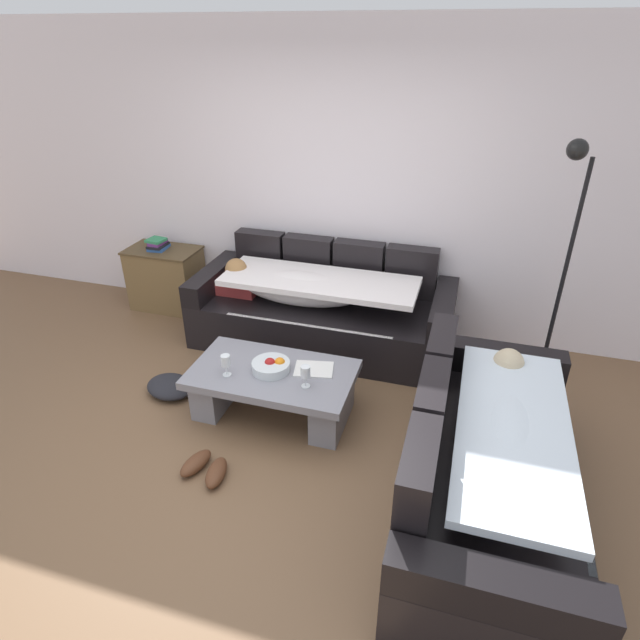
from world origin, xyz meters
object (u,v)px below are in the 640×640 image
(coffee_table, at_px, (273,387))
(open_magazine, at_px, (314,369))
(fruit_bowl, at_px, (272,366))
(crumpled_garment, at_px, (170,387))
(floor_lamp, at_px, (562,257))
(wine_glass_near_left, at_px, (226,362))
(couch_near_window, at_px, (487,466))
(wine_glass_near_right, at_px, (306,373))
(couch_along_wall, at_px, (319,309))
(side_cabinet, at_px, (166,278))
(book_stack_on_cabinet, at_px, (158,244))
(pair_of_shoes, at_px, (206,468))

(coffee_table, relative_size, open_magazine, 4.29)
(fruit_bowl, relative_size, crumpled_garment, 0.70)
(coffee_table, relative_size, floor_lamp, 0.62)
(wine_glass_near_left, bearing_deg, crumpled_garment, 167.52)
(couch_near_window, relative_size, wine_glass_near_right, 12.13)
(couch_along_wall, xyz_separation_m, couch_near_window, (1.52, -1.60, 0.00))
(coffee_table, xyz_separation_m, open_magazine, (0.29, 0.10, 0.15))
(side_cabinet, xyz_separation_m, crumpled_garment, (0.81, -1.35, -0.26))
(couch_along_wall, relative_size, crumpled_garment, 5.79)
(couch_near_window, relative_size, floor_lamp, 1.03)
(couch_near_window, xyz_separation_m, book_stack_on_cabinet, (-3.27, 1.83, 0.35))
(couch_along_wall, xyz_separation_m, wine_glass_near_left, (-0.31, -1.26, 0.16))
(book_stack_on_cabinet, distance_m, pair_of_shoes, 2.65)
(fruit_bowl, bearing_deg, wine_glass_near_right, -21.05)
(couch_near_window, height_order, floor_lamp, floor_lamp)
(wine_glass_near_left, bearing_deg, coffee_table, 25.97)
(pair_of_shoes, bearing_deg, couch_near_window, 7.68)
(couch_along_wall, bearing_deg, crumpled_garment, -128.75)
(wine_glass_near_right, relative_size, side_cabinet, 0.23)
(couch_near_window, relative_size, side_cabinet, 2.80)
(wine_glass_near_right, distance_m, side_cabinet, 2.47)
(couch_along_wall, bearing_deg, coffee_table, -90.82)
(wine_glass_near_left, xyz_separation_m, floor_lamp, (2.20, 1.14, 0.62))
(fruit_bowl, distance_m, side_cabinet, 2.16)
(coffee_table, distance_m, wine_glass_near_right, 0.41)
(side_cabinet, bearing_deg, pair_of_shoes, -53.91)
(couch_near_window, bearing_deg, pair_of_shoes, 97.68)
(wine_glass_near_right, height_order, floor_lamp, floor_lamp)
(fruit_bowl, bearing_deg, crumpled_garment, -178.86)
(floor_lamp, bearing_deg, book_stack_on_cabinet, 174.61)
(open_magazine, xyz_separation_m, book_stack_on_cabinet, (-2.03, 1.24, 0.30))
(wine_glass_near_left, bearing_deg, book_stack_on_cabinet, 134.32)
(couch_along_wall, distance_m, floor_lamp, 2.05)
(fruit_bowl, xyz_separation_m, side_cabinet, (-1.70, 1.34, -0.10))
(book_stack_on_cabinet, relative_size, crumpled_garment, 0.56)
(wine_glass_near_left, xyz_separation_m, open_magazine, (0.58, 0.25, -0.11))
(couch_along_wall, distance_m, coffee_table, 1.12)
(floor_lamp, bearing_deg, side_cabinet, 174.51)
(couch_near_window, bearing_deg, fruit_bowl, 72.16)
(couch_near_window, height_order, coffee_table, couch_near_window)
(wine_glass_near_right, xyz_separation_m, pair_of_shoes, (-0.49, -0.61, -0.45))
(coffee_table, relative_size, side_cabinet, 1.67)
(pair_of_shoes, bearing_deg, side_cabinet, 126.09)
(pair_of_shoes, xyz_separation_m, crumpled_garment, (-0.69, 0.71, 0.01))
(couch_along_wall, relative_size, open_magazine, 8.27)
(open_magazine, distance_m, crumpled_garment, 1.22)
(couch_near_window, height_order, pair_of_shoes, couch_near_window)
(wine_glass_near_right, relative_size, open_magazine, 0.59)
(coffee_table, xyz_separation_m, fruit_bowl, (-0.01, 0.01, 0.18))
(coffee_table, relative_size, wine_glass_near_left, 7.23)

